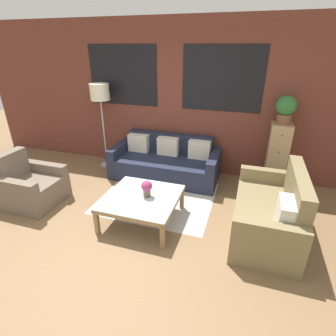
{
  "coord_description": "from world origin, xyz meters",
  "views": [
    {
      "loc": [
        1.51,
        -2.4,
        2.33
      ],
      "look_at": [
        0.35,
        1.2,
        0.55
      ],
      "focal_mm": 28.0,
      "sensor_mm": 36.0,
      "label": 1
    }
  ],
  "objects_px": {
    "couch_dark": "(166,163)",
    "potted_plant": "(286,108)",
    "floor_lamp": "(100,96)",
    "settee_vintage": "(270,213)",
    "drawer_cabinet": "(277,156)",
    "coffee_table": "(142,200)",
    "armchair_corner": "(31,187)",
    "flower_vase": "(147,188)"
  },
  "relations": [
    {
      "from": "drawer_cabinet",
      "to": "potted_plant",
      "type": "distance_m",
      "value": 0.83
    },
    {
      "from": "armchair_corner",
      "to": "potted_plant",
      "type": "relative_size",
      "value": 1.85
    },
    {
      "from": "floor_lamp",
      "to": "drawer_cabinet",
      "type": "xyz_separation_m",
      "value": [
        3.32,
        0.09,
        -0.87
      ]
    },
    {
      "from": "settee_vintage",
      "to": "couch_dark",
      "type": "bearing_deg",
      "value": 147.13
    },
    {
      "from": "drawer_cabinet",
      "to": "flower_vase",
      "type": "xyz_separation_m",
      "value": [
        -1.77,
        -1.64,
        -0.05
      ]
    },
    {
      "from": "couch_dark",
      "to": "drawer_cabinet",
      "type": "bearing_deg",
      "value": 6.46
    },
    {
      "from": "floor_lamp",
      "to": "drawer_cabinet",
      "type": "bearing_deg",
      "value": 1.63
    },
    {
      "from": "couch_dark",
      "to": "drawer_cabinet",
      "type": "relative_size",
      "value": 1.73
    },
    {
      "from": "armchair_corner",
      "to": "potted_plant",
      "type": "bearing_deg",
      "value": 25.46
    },
    {
      "from": "armchair_corner",
      "to": "coffee_table",
      "type": "relative_size",
      "value": 0.83
    },
    {
      "from": "armchair_corner",
      "to": "drawer_cabinet",
      "type": "relative_size",
      "value": 0.72
    },
    {
      "from": "floor_lamp",
      "to": "potted_plant",
      "type": "xyz_separation_m",
      "value": [
        3.32,
        0.09,
        -0.04
      ]
    },
    {
      "from": "settee_vintage",
      "to": "flower_vase",
      "type": "relative_size",
      "value": 6.4
    },
    {
      "from": "drawer_cabinet",
      "to": "flower_vase",
      "type": "relative_size",
      "value": 4.81
    },
    {
      "from": "coffee_table",
      "to": "drawer_cabinet",
      "type": "distance_m",
      "value": 2.49
    },
    {
      "from": "settee_vintage",
      "to": "potted_plant",
      "type": "height_order",
      "value": "potted_plant"
    },
    {
      "from": "drawer_cabinet",
      "to": "coffee_table",
      "type": "bearing_deg",
      "value": -137.69
    },
    {
      "from": "coffee_table",
      "to": "armchair_corner",
      "type": "bearing_deg",
      "value": -177.06
    },
    {
      "from": "drawer_cabinet",
      "to": "flower_vase",
      "type": "distance_m",
      "value": 2.41
    },
    {
      "from": "coffee_table",
      "to": "floor_lamp",
      "type": "bearing_deg",
      "value": 133.35
    },
    {
      "from": "armchair_corner",
      "to": "drawer_cabinet",
      "type": "bearing_deg",
      "value": 25.46
    },
    {
      "from": "coffee_table",
      "to": "floor_lamp",
      "type": "distance_m",
      "value": 2.43
    },
    {
      "from": "potted_plant",
      "to": "settee_vintage",
      "type": "bearing_deg",
      "value": -94.31
    },
    {
      "from": "floor_lamp",
      "to": "drawer_cabinet",
      "type": "relative_size",
      "value": 1.44
    },
    {
      "from": "settee_vintage",
      "to": "drawer_cabinet",
      "type": "height_order",
      "value": "drawer_cabinet"
    },
    {
      "from": "floor_lamp",
      "to": "potted_plant",
      "type": "relative_size",
      "value": 3.7
    },
    {
      "from": "couch_dark",
      "to": "flower_vase",
      "type": "bearing_deg",
      "value": -82.33
    },
    {
      "from": "flower_vase",
      "to": "floor_lamp",
      "type": "bearing_deg",
      "value": 135.2
    },
    {
      "from": "drawer_cabinet",
      "to": "armchair_corner",
      "type": "bearing_deg",
      "value": -154.54
    },
    {
      "from": "couch_dark",
      "to": "potted_plant",
      "type": "relative_size",
      "value": 4.43
    },
    {
      "from": "armchair_corner",
      "to": "flower_vase",
      "type": "height_order",
      "value": "armchair_corner"
    },
    {
      "from": "potted_plant",
      "to": "flower_vase",
      "type": "distance_m",
      "value": 2.57
    },
    {
      "from": "couch_dark",
      "to": "drawer_cabinet",
      "type": "height_order",
      "value": "drawer_cabinet"
    },
    {
      "from": "potted_plant",
      "to": "armchair_corner",
      "type": "bearing_deg",
      "value": -154.54
    },
    {
      "from": "settee_vintage",
      "to": "floor_lamp",
      "type": "xyz_separation_m",
      "value": [
        -3.22,
        1.32,
        1.14
      ]
    },
    {
      "from": "floor_lamp",
      "to": "potted_plant",
      "type": "height_order",
      "value": "floor_lamp"
    },
    {
      "from": "armchair_corner",
      "to": "flower_vase",
      "type": "relative_size",
      "value": 3.48
    },
    {
      "from": "settee_vintage",
      "to": "armchair_corner",
      "type": "height_order",
      "value": "settee_vintage"
    },
    {
      "from": "flower_vase",
      "to": "coffee_table",
      "type": "bearing_deg",
      "value": -153.32
    },
    {
      "from": "floor_lamp",
      "to": "flower_vase",
      "type": "distance_m",
      "value": 2.37
    },
    {
      "from": "coffee_table",
      "to": "flower_vase",
      "type": "relative_size",
      "value": 4.18
    },
    {
      "from": "drawer_cabinet",
      "to": "flower_vase",
      "type": "height_order",
      "value": "drawer_cabinet"
    }
  ]
}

